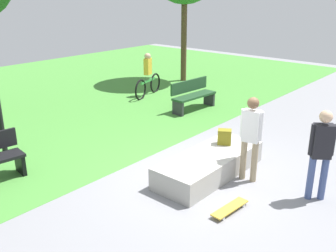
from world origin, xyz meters
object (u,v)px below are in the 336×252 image
Objects in this scene: concrete_ledge at (210,164)px; skater_performing_trick at (321,149)px; cyclist_on_bicycle at (148,78)px; park_bench_near_path at (193,94)px; backpack_on_ledge at (224,137)px; skater_watching at (251,133)px; skateboard_by_ledge at (230,208)px.

skater_performing_trick is at bearing -77.19° from concrete_ledge.
concrete_ledge is at bearing -125.03° from cyclist_on_bicycle.
concrete_ledge is at bearing -138.18° from park_bench_near_path.
skater_watching is (-0.33, -0.78, 0.38)m from backpack_on_ledge.
skateboard_by_ledge is at bearing -85.04° from backpack_on_ledge.
park_bench_near_path is 2.21m from cyclist_on_bicycle.
park_bench_near_path is at bearing 50.59° from skater_watching.
skater_performing_trick is 5.69m from park_bench_near_path.
park_bench_near_path is (2.84, 4.90, -0.48)m from skater_performing_trick.
skater_watching is (0.30, -0.70, 0.76)m from concrete_ledge.
skater_watching is at bearing 96.71° from skater_performing_trick.
skater_watching reaches higher than concrete_ledge.
skateboard_by_ledge is (-1.20, -0.35, -0.91)m from skater_watching.
skater_performing_trick reaches higher than skateboard_by_ledge.
cyclist_on_bicycle reaches higher than skateboard_by_ledge.
concrete_ledge is at bearing -114.19° from backpack_on_ledge.
skater_performing_trick reaches higher than park_bench_near_path.
concrete_ledge is 1.54× the size of skater_performing_trick.
skater_watching is (-0.15, 1.26, 0.02)m from skater_performing_trick.
backpack_on_ledge is at bearing 84.87° from skater_performing_trick.
park_bench_near_path is (4.19, 3.99, 0.42)m from skateboard_by_ledge.
backpack_on_ledge is 3.91m from park_bench_near_path.
concrete_ledge is 7.93× the size of backpack_on_ledge.
skater_performing_trick reaches higher than backpack_on_ledge.
concrete_ledge is 1.56× the size of park_bench_near_path.
skateboard_by_ledge is 5.80m from park_bench_near_path.
skater_performing_trick is at bearing -120.10° from park_bench_near_path.
skateboard_by_ledge is at bearing -130.75° from concrete_ledge.
park_bench_near_path is at bearing 105.68° from backpack_on_ledge.
skater_watching is 1.03× the size of park_bench_near_path.
backpack_on_ledge is 0.20× the size of park_bench_near_path.
backpack_on_ledge reaches higher than skateboard_by_ledge.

